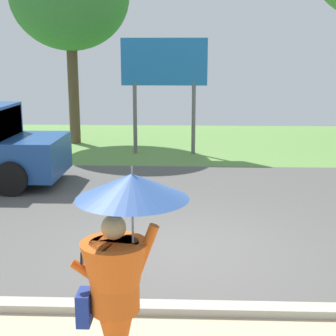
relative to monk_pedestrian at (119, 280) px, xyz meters
name	(u,v)px	position (x,y,z in m)	size (l,w,h in m)	color
ground_plane	(185,200)	(0.56, 6.38, -1.14)	(40.00, 22.00, 0.20)	#565451
monk_pedestrian	(119,280)	(0.00, 0.00, 0.00)	(1.06, 0.98, 2.13)	#E55B19
roadside_billboard	(164,70)	(-0.12, 11.26, 1.45)	(2.60, 0.12, 3.50)	slate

